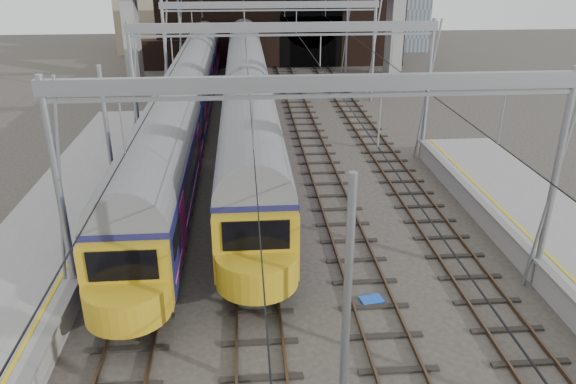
{
  "coord_description": "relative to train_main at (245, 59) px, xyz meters",
  "views": [
    {
      "loc": [
        -2.26,
        -8.9,
        11.27
      ],
      "look_at": [
        -0.6,
        11.77,
        2.4
      ],
      "focal_mm": 35.0,
      "sensor_mm": 36.0,
      "label": 1
    }
  ],
  "objects": [
    {
      "name": "tracks",
      "position": [
        2.0,
        -26.59,
        -2.57
      ],
      "size": [
        14.4,
        80.0,
        0.22
      ],
      "color": "#4C3828",
      "rests_on": "ground"
    },
    {
      "name": "overhead_line",
      "position": [
        2.0,
        -20.1,
        3.98
      ],
      "size": [
        16.8,
        80.0,
        8.0
      ],
      "color": "gray",
      "rests_on": "ground"
    },
    {
      "name": "retaining_wall",
      "position": [
        3.4,
        10.35,
        1.74
      ],
      "size": [
        28.0,
        2.75,
        9.0
      ],
      "color": "black",
      "rests_on": "ground"
    },
    {
      "name": "train_main",
      "position": [
        0.0,
        0.0,
        0.0
      ],
      "size": [
        2.97,
        68.58,
        5.05
      ],
      "color": "black",
      "rests_on": "ground"
    },
    {
      "name": "train_second",
      "position": [
        -4.0,
        -11.31,
        -0.09
      ],
      "size": [
        2.82,
        48.82,
        4.84
      ],
      "color": "black",
      "rests_on": "ground"
    },
    {
      "name": "equip_cover_c",
      "position": [
        3.99,
        -34.17,
        -2.54
      ],
      "size": [
        0.88,
        0.7,
        0.09
      ],
      "primitive_type": "cube",
      "rotation": [
        0.0,
        0.0,
        0.21
      ],
      "color": "blue",
      "rests_on": "ground"
    }
  ]
}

